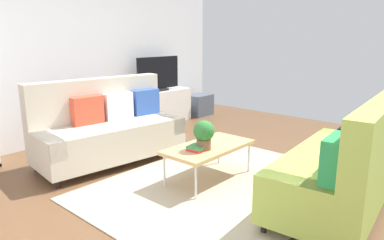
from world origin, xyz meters
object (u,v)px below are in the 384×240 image
(tv, at_px, (158,74))
(bottle_0, at_px, (150,87))
(tv_console, at_px, (158,107))
(couch_beige, at_px, (108,128))
(couch_green, at_px, (345,166))
(table_book_0, at_px, (198,148))
(vase_0, at_px, (132,90))
(potted_plant, at_px, (204,133))
(coffee_table, at_px, (209,148))
(storage_trunk, at_px, (199,105))
(vase_1, at_px, (141,90))

(tv, relative_size, bottle_0, 4.99)
(tv_console, xyz_separation_m, bottle_0, (-0.23, -0.04, 0.42))
(couch_beige, distance_m, couch_green, 2.92)
(table_book_0, relative_size, vase_0, 1.72)
(potted_plant, xyz_separation_m, bottle_0, (1.42, 2.46, 0.14))
(coffee_table, distance_m, potted_plant, 0.26)
(potted_plant, bearing_deg, storage_trunk, 41.03)
(couch_beige, relative_size, bottle_0, 9.91)
(couch_beige, height_order, storage_trunk, couch_beige)
(potted_plant, xyz_separation_m, vase_0, (1.08, 2.55, 0.11))
(tv, bearing_deg, bottle_0, -175.13)
(couch_beige, distance_m, bottle_0, 1.95)
(coffee_table, height_order, vase_0, vase_0)
(couch_beige, bearing_deg, tv_console, -144.49)
(couch_green, relative_size, tv, 1.96)
(couch_beige, height_order, coffee_table, couch_beige)
(coffee_table, height_order, tv_console, tv_console)
(tv_console, distance_m, table_book_0, 2.99)
(tv_console, distance_m, vase_0, 0.70)
(coffee_table, relative_size, tv, 1.10)
(vase_0, bearing_deg, storage_trunk, -5.10)
(potted_plant, bearing_deg, couch_beige, 98.90)
(tv_console, bearing_deg, table_book_0, -124.71)
(storage_trunk, relative_size, vase_0, 3.72)
(couch_beige, bearing_deg, bottle_0, -142.17)
(bottle_0, bearing_deg, table_book_0, -121.26)
(storage_trunk, xyz_separation_m, potted_plant, (-2.76, -2.40, 0.38))
(table_book_0, xyz_separation_m, vase_1, (1.32, 2.51, 0.27))
(couch_green, xyz_separation_m, storage_trunk, (2.32, 3.78, -0.23))
(potted_plant, height_order, table_book_0, potted_plant)
(coffee_table, bearing_deg, vase_1, 65.79)
(coffee_table, xyz_separation_m, vase_1, (1.13, 2.50, 0.31))
(potted_plant, distance_m, vase_0, 2.77)
(tv_console, bearing_deg, storage_trunk, -5.19)
(tv_console, distance_m, bottle_0, 0.48)
(table_book_0, bearing_deg, couch_beige, 97.27)
(couch_green, xyz_separation_m, vase_0, (0.64, 3.93, 0.26))
(coffee_table, bearing_deg, tv_console, 58.46)
(coffee_table, relative_size, storage_trunk, 2.12)
(vase_0, bearing_deg, vase_1, 0.00)
(coffee_table, bearing_deg, bottle_0, 62.23)
(coffee_table, height_order, table_book_0, table_book_0)
(storage_trunk, relative_size, table_book_0, 2.17)
(tv, xyz_separation_m, vase_1, (-0.38, 0.07, -0.25))
(vase_1, xyz_separation_m, bottle_0, (0.15, -0.09, 0.04))
(coffee_table, bearing_deg, storage_trunk, 42.09)
(bottle_0, bearing_deg, vase_0, 165.38)
(tv_console, bearing_deg, couch_green, -107.44)
(potted_plant, height_order, bottle_0, bottle_0)
(couch_beige, relative_size, vase_0, 14.21)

